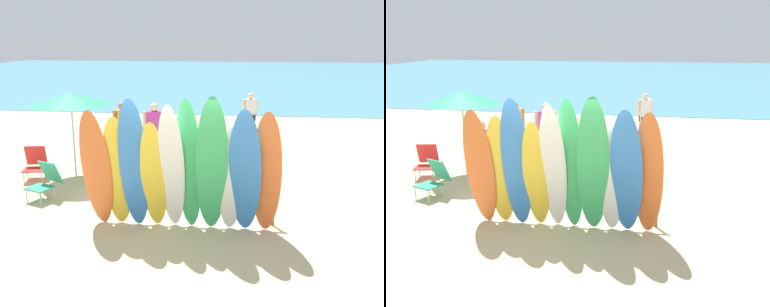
{
  "view_description": "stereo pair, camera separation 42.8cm",
  "coord_description": "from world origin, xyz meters",
  "views": [
    {
      "loc": [
        1.11,
        -7.77,
        3.48
      ],
      "look_at": [
        0.0,
        1.05,
        1.07
      ],
      "focal_mm": 41.03,
      "sensor_mm": 36.0,
      "label": 1
    },
    {
      "loc": [
        1.53,
        -7.71,
        3.48
      ],
      "look_at": [
        0.0,
        1.05,
        1.07
      ],
      "focal_mm": 41.03,
      "sensor_mm": 36.0,
      "label": 2
    }
  ],
  "objects": [
    {
      "name": "ground",
      "position": [
        0.0,
        14.0,
        0.0
      ],
      "size": [
        60.0,
        60.0,
        0.0
      ],
      "primitive_type": "plane",
      "color": "#D3BC8C"
    },
    {
      "name": "beach_chair_blue",
      "position": [
        -4.05,
        2.07,
        0.43
      ],
      "size": [
        0.64,
        0.75,
        0.83
      ],
      "rotation": [
        0.0,
        0.0,
        0.24
      ],
      "color": "#B7B7BC",
      "rests_on": "ground"
    },
    {
      "name": "surfboard_white_4",
      "position": [
        -0.17,
        -0.52,
        1.2
      ],
      "size": [
        0.47,
        0.72,
        2.4
      ],
      "primitive_type": "ellipsoid",
      "rotation": [
        0.27,
        0.0,
        -0.01
      ],
      "color": "white",
      "rests_on": "ground"
    },
    {
      "name": "surfboard_orange_0",
      "position": [
        -1.55,
        -0.49,
        1.13
      ],
      "size": [
        0.59,
        0.56,
        2.26
      ],
      "primitive_type": "ellipsoid",
      "rotation": [
        0.2,
        0.0,
        -0.08
      ],
      "color": "orange",
      "rests_on": "ground"
    },
    {
      "name": "beach_umbrella",
      "position": [
        -3.15,
        2.43,
        1.98
      ],
      "size": [
        1.87,
        1.87,
        2.15
      ],
      "color": "silver",
      "rests_on": "ground"
    },
    {
      "name": "surfboard_rack",
      "position": [
        0.0,
        0.0,
        0.59
      ],
      "size": [
        3.44,
        0.07,
        0.74
      ],
      "color": "brown",
      "rests_on": "ground"
    },
    {
      "name": "surfboard_white_7",
      "position": [
        0.89,
        -0.46,
        1.02
      ],
      "size": [
        0.53,
        0.62,
        2.05
      ],
      "primitive_type": "ellipsoid",
      "rotation": [
        0.24,
        0.0,
        0.1
      ],
      "color": "white",
      "rests_on": "ground"
    },
    {
      "name": "beachgoer_photographing",
      "position": [
        -2.48,
        4.5,
        0.92
      ],
      "size": [
        0.48,
        0.43,
        1.59
      ],
      "rotation": [
        0.0,
        0.0,
        0.72
      ],
      "color": "#9E704C",
      "rests_on": "ground"
    },
    {
      "name": "surfboard_green_5",
      "position": [
        0.13,
        -0.45,
        1.24
      ],
      "size": [
        0.52,
        0.6,
        2.49
      ],
      "primitive_type": "ellipsoid",
      "rotation": [
        0.19,
        0.0,
        -0.09
      ],
      "color": "#38B266",
      "rests_on": "ground"
    },
    {
      "name": "surfboard_yellow_1",
      "position": [
        -1.17,
        -0.43,
        1.07
      ],
      "size": [
        0.57,
        0.53,
        2.14
      ],
      "primitive_type": "ellipsoid",
      "rotation": [
        0.19,
        0.0,
        0.1
      ],
      "color": "yellow",
      "rests_on": "ground"
    },
    {
      "name": "beachgoer_strolling",
      "position": [
        1.23,
        7.41,
        0.89
      ],
      "size": [
        0.53,
        0.36,
        1.55
      ],
      "rotation": [
        0.0,
        0.0,
        0.48
      ],
      "color": "beige",
      "rests_on": "ground"
    },
    {
      "name": "surfboard_orange_9",
      "position": [
        1.49,
        -0.48,
        1.15
      ],
      "size": [
        0.58,
        0.66,
        2.3
      ],
      "primitive_type": "ellipsoid",
      "rotation": [
        0.24,
        0.0,
        -0.1
      ],
      "color": "orange",
      "rests_on": "ground"
    },
    {
      "name": "beachgoer_by_water",
      "position": [
        -1.39,
        3.86,
        0.97
      ],
      "size": [
        0.62,
        0.33,
        1.69
      ],
      "rotation": [
        0.0,
        0.0,
        0.3
      ],
      "color": "beige",
      "rests_on": "ground"
    },
    {
      "name": "beach_chair_red",
      "position": [
        -3.19,
        0.82,
        0.43
      ],
      "size": [
        0.73,
        0.83,
        0.82
      ],
      "rotation": [
        0.0,
        0.0,
        -0.39
      ],
      "color": "#B7B7BC",
      "rests_on": "ground"
    },
    {
      "name": "surfboard_blue_2",
      "position": [
        -0.85,
        -0.5,
        1.24
      ],
      "size": [
        0.55,
        0.56,
        2.48
      ],
      "primitive_type": "ellipsoid",
      "rotation": [
        0.2,
        0.0,
        0.02
      ],
      "color": "#337AD1",
      "rests_on": "ground"
    },
    {
      "name": "surfboard_blue_8",
      "position": [
        1.12,
        -0.55,
        1.18
      ],
      "size": [
        0.63,
        0.8,
        2.36
      ],
      "primitive_type": "ellipsoid",
      "rotation": [
        0.29,
        0.0,
        -0.1
      ],
      "color": "#337AD1",
      "rests_on": "ground"
    },
    {
      "name": "beachgoer_near_rack",
      "position": [
        -2.4,
        1.72,
        0.9
      ],
      "size": [
        0.51,
        0.38,
        1.55
      ],
      "rotation": [
        0.0,
        0.0,
        5.71
      ],
      "color": "tan",
      "rests_on": "ground"
    },
    {
      "name": "surfboard_yellow_3",
      "position": [
        -0.49,
        -0.48,
        1.04
      ],
      "size": [
        0.49,
        0.6,
        2.08
      ],
      "primitive_type": "ellipsoid",
      "rotation": [
        0.25,
        0.0,
        0.02
      ],
      "color": "yellow",
      "rests_on": "ground"
    },
    {
      "name": "surfboard_green_6",
      "position": [
        0.55,
        -0.58,
        1.28
      ],
      "size": [
        0.62,
        0.83,
        2.56
      ],
      "primitive_type": "ellipsoid",
      "rotation": [
        0.28,
        0.0,
        0.07
      ],
      "color": "#38B266",
      "rests_on": "ground"
    },
    {
      "name": "ocean_water",
      "position": [
        0.0,
        31.55,
        0.01
      ],
      "size": [
        60.0,
        40.0,
        0.02
      ],
      "primitive_type": "cube",
      "color": "teal",
      "rests_on": "ground"
    }
  ]
}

